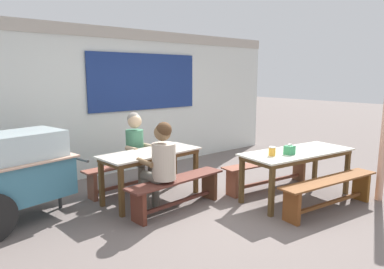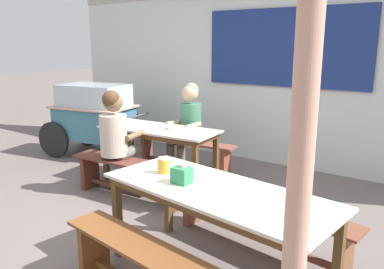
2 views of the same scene
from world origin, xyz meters
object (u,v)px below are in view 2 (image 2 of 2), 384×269
object	(u,v)px
dining_table_far	(159,134)
condiment_jar	(163,165)
bench_far_back	(184,151)
person_left_back_turned	(117,134)
food_cart	(94,114)
dining_table_near	(216,198)
tissue_box	(182,175)
person_center_facing	(188,123)
wooden_support_post	(296,230)
bench_far_front	(130,173)
soup_bowl	(172,128)
bench_near_back	(258,218)

from	to	relation	value
dining_table_far	condiment_jar	xyz separation A→B (m)	(1.15, -1.31, 0.15)
bench_far_back	person_left_back_turned	xyz separation A→B (m)	(-0.15, -1.12, 0.43)
person_left_back_turned	food_cart	bearing A→B (deg)	147.67
dining_table_near	tissue_box	world-z (taller)	tissue_box
person_center_facing	bench_far_back	bearing A→B (deg)	149.83
dining_table_near	food_cart	bearing A→B (deg)	152.20
dining_table_near	food_cart	size ratio (longest dim) A/B	1.10
bench_far_back	tissue_box	world-z (taller)	tissue_box
dining_table_near	tissue_box	xyz separation A→B (m)	(-0.28, -0.05, 0.14)
wooden_support_post	food_cart	bearing A→B (deg)	148.50
person_left_back_turned	dining_table_far	bearing A→B (deg)	70.33
food_cart	wooden_support_post	xyz separation A→B (m)	(4.30, -2.64, 0.34)
bench_far_front	soup_bowl	bearing A→B (deg)	77.97
dining_table_near	person_left_back_turned	world-z (taller)	person_left_back_turned
bench_far_front	soup_bowl	distance (m)	0.78
dining_table_far	food_cart	world-z (taller)	food_cart
bench_far_front	soup_bowl	world-z (taller)	soup_bowl
food_cart	dining_table_near	bearing A→B (deg)	-27.80
tissue_box	condiment_jar	xyz separation A→B (m)	(-0.26, 0.10, 0.00)
tissue_box	wooden_support_post	bearing A→B (deg)	-33.90
bench_far_back	person_left_back_turned	distance (m)	1.20
dining_table_far	food_cart	size ratio (longest dim) A/B	0.92
person_center_facing	tissue_box	world-z (taller)	person_center_facing
bench_near_back	soup_bowl	xyz separation A→B (m)	(-1.59, 0.84, 0.46)
bench_far_front	person_center_facing	world-z (taller)	person_center_facing
person_center_facing	dining_table_near	bearing A→B (deg)	-49.32
person_center_facing	wooden_support_post	size ratio (longest dim) A/B	0.62
bench_far_back	bench_near_back	size ratio (longest dim) A/B	0.88
person_left_back_turned	bench_near_back	bearing A→B (deg)	-7.44
dining_table_near	bench_far_front	world-z (taller)	dining_table_near
bench_far_back	wooden_support_post	size ratio (longest dim) A/B	0.77
bench_near_back	person_left_back_turned	distance (m)	2.02
bench_far_front	person_center_facing	distance (m)	1.17
tissue_box	condiment_jar	distance (m)	0.28
bench_near_back	condiment_jar	size ratio (longest dim) A/B	13.49
dining_table_far	condiment_jar	world-z (taller)	condiment_jar
dining_table_far	food_cart	distance (m)	1.76
dining_table_near	person_center_facing	bearing A→B (deg)	130.68
bench_near_back	person_center_facing	size ratio (longest dim) A/B	1.41
dining_table_near	person_center_facing	size ratio (longest dim) A/B	1.48
bench_far_front	tissue_box	world-z (taller)	tissue_box
dining_table_near	soup_bowl	xyz separation A→B (m)	(-1.52, 1.42, 0.09)
dining_table_near	person_center_facing	xyz separation A→B (m)	(-1.62, 1.88, 0.07)
bench_near_back	condiment_jar	xyz separation A→B (m)	(-0.62, -0.52, 0.50)
wooden_support_post	person_center_facing	bearing A→B (deg)	132.74
bench_far_front	condiment_jar	bearing A→B (deg)	-33.46
bench_near_back	person_center_facing	distance (m)	2.18
bench_far_back	bench_near_back	world-z (taller)	same
tissue_box	condiment_jar	size ratio (longest dim) A/B	1.13
food_cart	soup_bowl	distance (m)	1.92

